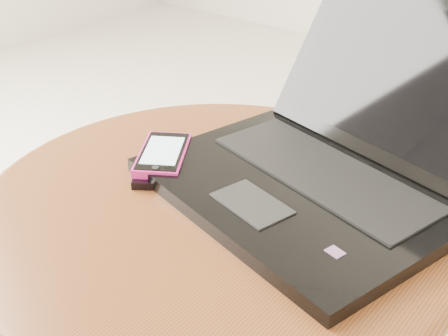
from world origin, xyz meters
The scene contains 4 objects.
table centered at (0.08, -0.10, 0.40)m, with size 0.64×0.64×0.51m.
laptop centered at (0.17, 0.02, 0.55)m, with size 0.47×0.48×0.23m.
phone_black centered at (-0.04, -0.08, 0.52)m, with size 0.13×0.14×0.01m.
phone_pink centered at (-0.04, -0.08, 0.53)m, with size 0.12×0.14×0.01m.
Camera 1 is at (0.50, -0.62, 0.94)m, focal length 48.61 mm.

